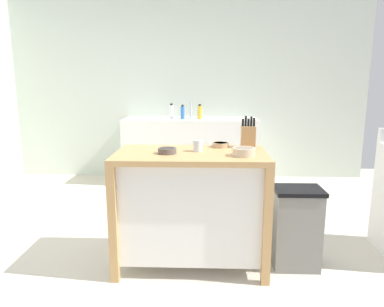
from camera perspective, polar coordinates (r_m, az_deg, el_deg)
ground_plane at (r=3.07m, az=-3.12°, el=-16.02°), size 6.19×6.19×0.00m
wall_back at (r=5.32m, az=-0.75°, el=10.23°), size 5.18×0.10×2.60m
kitchen_island at (r=2.77m, az=-0.15°, el=-7.81°), size 1.13×0.63×0.89m
knife_block at (r=2.88m, az=8.93°, el=2.78°), size 0.11×0.09×0.25m
bowl_ceramic_wide at (r=2.63m, az=-3.98°, el=0.48°), size 0.14×0.14×0.04m
bowl_stoneware_deep at (r=2.56m, az=8.28°, el=0.30°), size 0.16×0.16×0.06m
bowl_ceramic_small at (r=2.88m, az=4.55°, el=1.41°), size 0.13×0.13×0.04m
drinking_cup at (r=2.69m, az=0.94°, el=1.24°), size 0.07×0.07×0.09m
trash_bin at (r=2.90m, az=16.28°, el=-11.27°), size 0.36×0.28×0.63m
sink_counter at (r=5.05m, az=-0.26°, el=0.52°), size 1.84×0.60×0.91m
sink_faucet at (r=5.12m, az=-0.20°, el=6.99°), size 0.02×0.02×0.22m
bottle_spray_cleaner at (r=5.02m, az=-3.30°, el=6.72°), size 0.06×0.06×0.21m
bottle_hand_soap at (r=4.95m, az=1.24°, el=6.64°), size 0.06×0.06×0.20m
bottle_dish_soap at (r=4.95m, az=-1.51°, el=6.59°), size 0.05×0.05×0.19m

